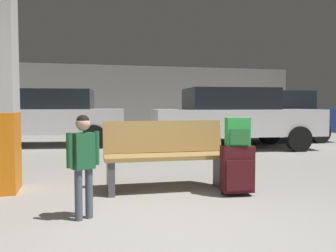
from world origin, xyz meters
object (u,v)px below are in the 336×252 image
(bench, at_px, (166,156))
(backpack_bright, at_px, (238,132))
(child, at_px, (83,155))
(parked_car_side, at_px, (267,115))
(parked_car_near, at_px, (233,117))
(parked_car_far, at_px, (48,116))
(suitcase, at_px, (237,169))

(bench, xyz_separation_m, backpack_bright, (0.76, -0.52, 0.33))
(bench, xyz_separation_m, child, (-1.07, -1.00, 0.18))
(parked_car_side, xyz_separation_m, parked_car_near, (-1.74, -1.41, 0.00))
(parked_car_far, height_order, parked_car_side, same)
(bench, relative_size, parked_car_near, 0.38)
(parked_car_far, bearing_deg, child, -83.52)
(suitcase, distance_m, child, 1.91)
(child, distance_m, parked_car_near, 6.17)
(bench, relative_size, suitcase, 2.68)
(parked_car_far, xyz_separation_m, parked_car_near, (4.54, -1.84, 0.00))
(backpack_bright, bearing_deg, child, -165.22)
(suitcase, height_order, parked_car_near, parked_car_near)
(backpack_bright, height_order, child, child)
(suitcase, distance_m, backpack_bright, 0.45)
(bench, distance_m, suitcase, 0.92)
(bench, height_order, parked_car_side, parked_car_side)
(parked_car_side, distance_m, parked_car_near, 2.24)
(bench, height_order, backpack_bright, backpack_bright)
(backpack_bright, height_order, parked_car_near, parked_car_near)
(bench, bearing_deg, child, -136.98)
(parked_car_side, height_order, parked_car_near, same)
(child, height_order, parked_car_far, parked_car_far)
(parked_car_side, relative_size, parked_car_near, 0.97)
(suitcase, bearing_deg, parked_car_near, 66.11)
(suitcase, relative_size, backpack_bright, 1.78)
(suitcase, height_order, parked_car_far, parked_car_far)
(child, bearing_deg, parked_car_side, 48.79)
(bench, distance_m, parked_car_near, 4.75)
(suitcase, bearing_deg, parked_car_side, 57.60)
(child, bearing_deg, backpack_bright, 14.78)
(child, bearing_deg, parked_car_near, 52.30)
(bench, xyz_separation_m, parked_car_near, (2.71, 3.89, 0.36))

